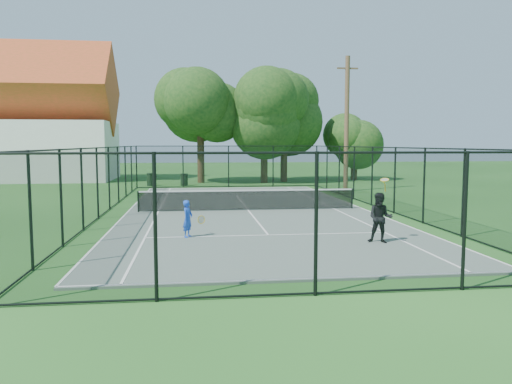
{
  "coord_description": "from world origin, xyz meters",
  "views": [
    {
      "loc": [
        -2.48,
        -22.89,
        3.16
      ],
      "look_at": [
        0.0,
        -3.0,
        1.2
      ],
      "focal_mm": 35.0,
      "sensor_mm": 36.0,
      "label": 1
    }
  ],
  "objects": [
    {
      "name": "fence",
      "position": [
        0.0,
        0.0,
        1.5
      ],
      "size": [
        13.1,
        26.1,
        3.0
      ],
      "color": "black",
      "rests_on": "ground"
    },
    {
      "name": "player_black",
      "position": [
        3.27,
        -8.11,
        0.85
      ],
      "size": [
        0.95,
        0.94,
        2.02
      ],
      "color": "black",
      "rests_on": "tennis_court"
    },
    {
      "name": "trash_bin_right",
      "position": [
        -3.22,
        14.65,
        0.46
      ],
      "size": [
        0.58,
        0.58,
        0.91
      ],
      "color": "black",
      "rests_on": "ground"
    },
    {
      "name": "tennis_net",
      "position": [
        0.0,
        0.0,
        0.58
      ],
      "size": [
        10.08,
        0.08,
        0.95
      ],
      "color": "black",
      "rests_on": "tennis_court"
    },
    {
      "name": "trash_bin_left",
      "position": [
        -5.69,
        14.77,
        0.48
      ],
      "size": [
        0.58,
        0.58,
        0.95
      ],
      "color": "black",
      "rests_on": "ground"
    },
    {
      "name": "building",
      "position": [
        -17.0,
        22.0,
        4.93
      ],
      "size": [
        15.3,
        8.15,
        11.87
      ],
      "color": "silver",
      "rests_on": "ground"
    },
    {
      "name": "ground",
      "position": [
        0.0,
        0.0,
        0.0
      ],
      "size": [
        120.0,
        120.0,
        0.0
      ],
      "primitive_type": "plane",
      "color": "#23521C"
    },
    {
      "name": "utility_pole",
      "position": [
        7.48,
        9.0,
        4.46
      ],
      "size": [
        1.4,
        0.3,
        8.79
      ],
      "color": "#4C3823",
      "rests_on": "ground"
    },
    {
      "name": "tennis_court",
      "position": [
        0.0,
        0.0,
        0.03
      ],
      "size": [
        11.0,
        24.0,
        0.06
      ],
      "primitive_type": "cube",
      "color": "slate",
      "rests_on": "ground"
    },
    {
      "name": "tree_near_left",
      "position": [
        -1.92,
        17.4,
        5.37
      ],
      "size": [
        6.69,
        6.69,
        8.72
      ],
      "color": "#332114",
      "rests_on": "ground"
    },
    {
      "name": "tree_near_right",
      "position": [
        4.89,
        17.63,
        5.61
      ],
      "size": [
        6.4,
        6.4,
        8.83
      ],
      "color": "#332114",
      "rests_on": "ground"
    },
    {
      "name": "tree_far_right",
      "position": [
        11.35,
        19.06,
        3.48
      ],
      "size": [
        4.25,
        4.25,
        5.62
      ],
      "color": "#332114",
      "rests_on": "ground"
    },
    {
      "name": "player_blue",
      "position": [
        -2.7,
        -6.42,
        0.67
      ],
      "size": [
        0.82,
        0.53,
        1.23
      ],
      "color": "blue",
      "rests_on": "tennis_court"
    },
    {
      "name": "tree_near_mid",
      "position": [
        3.12,
        16.73,
        4.87
      ],
      "size": [
        6.05,
        6.05,
        7.91
      ],
      "color": "#332114",
      "rests_on": "ground"
    }
  ]
}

